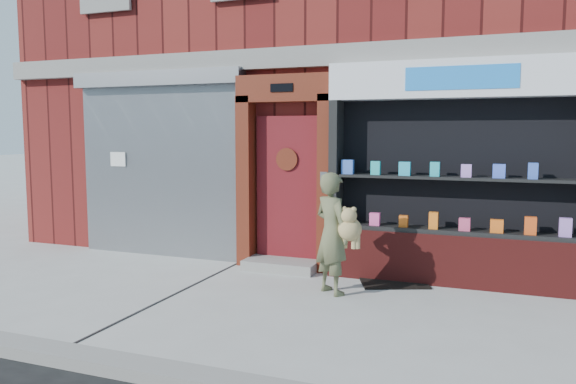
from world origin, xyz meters
The scene contains 8 objects.
ground centered at (0.00, 0.00, 0.00)m, with size 80.00×80.00×0.00m, color #9E9E99.
curb centered at (0.00, -2.15, 0.06)m, with size 60.00×0.30×0.12m, color gray.
building centered at (0.00, 5.99, 4.00)m, with size 12.00×8.16×8.00m.
shutter_bay centered at (-3.00, 1.93, 1.72)m, with size 3.10×0.30×3.04m.
red_door_bay centered at (-0.75, 1.86, 1.46)m, with size 1.52×0.58×2.90m.
pharmacy_bay centered at (1.75, 1.81, 1.37)m, with size 3.50×0.41×3.00m.
woman centered at (0.32, 0.80, 0.79)m, with size 0.73×0.63×1.56m.
doormat centered at (0.96, 1.55, 0.01)m, with size 0.88×0.62×0.02m, color black.
Camera 1 is at (2.30, -5.95, 2.06)m, focal length 35.00 mm.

